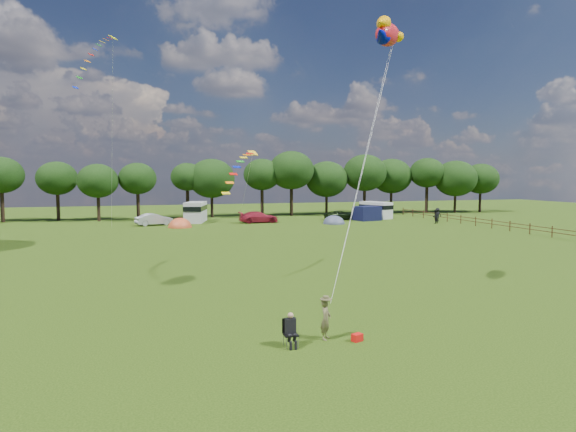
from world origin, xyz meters
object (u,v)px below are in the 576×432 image
object	(u,v)px
car_d	(341,215)
camp_chair	(290,326)
car_b	(154,219)
kite_flyer	(326,319)
fish_kite	(386,34)
campervan_d	(376,209)
walker_a	(435,217)
car_c	(259,217)
tent_orange	(180,227)
walker_b	(437,215)
campervan_c	(196,211)
tent_greyblue	(334,224)

from	to	relation	value
car_d	camp_chair	distance (m)	52.68
car_b	car_d	xyz separation A→B (m)	(26.12, 0.94, -0.10)
kite_flyer	fish_kite	distance (m)	14.75
campervan_d	kite_flyer	size ratio (longest dim) A/B	3.50
walker_a	camp_chair	bearing A→B (deg)	30.32
car_b	car_c	xyz separation A→B (m)	(13.62, -0.33, 0.00)
car_c	tent_orange	xyz separation A→B (m)	(-10.61, -3.06, -0.74)
campervan_d	walker_b	distance (m)	9.27
car_c	tent_orange	bearing A→B (deg)	106.10
car_b	fish_kite	world-z (taller)	fish_kite
car_c	walker_b	distance (m)	24.82
campervan_c	car_c	bearing A→B (deg)	-98.50
tent_orange	camp_chair	world-z (taller)	camp_chair
car_d	camp_chair	bearing A→B (deg)	156.71
car_c	walker_b	xyz separation A→B (m)	(24.26, -5.22, 0.18)
tent_greyblue	walker_a	size ratio (longest dim) A/B	1.77
tent_greyblue	walker_a	xyz separation A→B (m)	(13.09, -3.46, 0.88)
camp_chair	tent_greyblue	bearing A→B (deg)	66.86
car_b	campervan_c	size ratio (longest dim) A/B	0.72
walker_a	walker_b	bearing A→B (deg)	-149.55
car_b	car_d	bearing A→B (deg)	-105.21
tent_greyblue	fish_kite	bearing A→B (deg)	-107.94
campervan_d	kite_flyer	world-z (taller)	campervan_d
car_b	camp_chair	bearing A→B (deg)	167.89
car_d	walker_b	size ratio (longest dim) A/B	2.56
car_b	car_d	size ratio (longest dim) A/B	0.89
car_d	tent_orange	xyz separation A→B (m)	(-23.11, -4.34, -0.64)
campervan_c	campervan_d	xyz separation A→B (m)	(26.50, -1.54, -0.16)
walker_a	car_c	bearing A→B (deg)	-39.23
kite_flyer	camp_chair	world-z (taller)	kite_flyer
kite_flyer	campervan_d	bearing A→B (deg)	9.02
walker_a	walker_b	size ratio (longest dim) A/B	0.95
campervan_d	fish_kite	bearing A→B (deg)	134.15
car_b	walker_b	size ratio (longest dim) A/B	2.28
car_d	campervan_d	xyz separation A→B (m)	(5.93, 0.70, 0.66)
tent_orange	camp_chair	distance (m)	43.61
camp_chair	fish_kite	bearing A→B (deg)	41.30
tent_orange	walker_a	bearing A→B (deg)	-7.74
walker_a	fish_kite	bearing A→B (deg)	32.50
kite_flyer	car_b	bearing A→B (deg)	44.66
camp_chair	fish_kite	size ratio (longest dim) A/B	0.43
camp_chair	walker_a	world-z (taller)	walker_a
car_c	walker_a	distance (m)	23.62
tent_orange	car_c	bearing A→B (deg)	16.11
campervan_d	car_d	bearing A→B (deg)	77.04
tent_orange	camp_chair	bearing A→B (deg)	-88.37
car_b	kite_flyer	bearing A→B (deg)	169.80
car_b	camp_chair	size ratio (longest dim) A/B	3.37
tent_orange	tent_greyblue	size ratio (longest dim) A/B	1.01
car_c	camp_chair	bearing A→B (deg)	168.64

